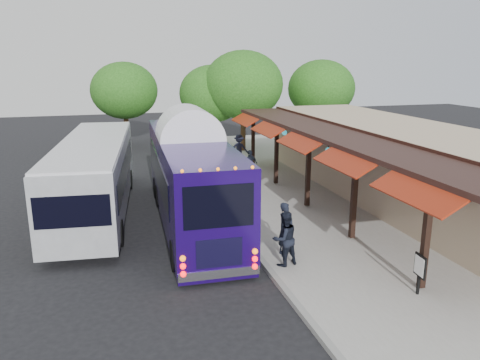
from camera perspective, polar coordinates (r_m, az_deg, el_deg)
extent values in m
plane|color=black|center=(16.41, 1.63, -9.05)|extent=(90.00, 90.00, 0.00)
cube|color=#9E9B93|center=(21.67, 11.09, -3.15)|extent=(10.00, 40.00, 0.15)
cube|color=gray|center=(19.98, -1.71, -4.41)|extent=(0.20, 40.00, 0.16)
cube|color=tan|center=(23.01, 19.10, 1.80)|extent=(5.00, 20.00, 3.60)
cube|color=black|center=(21.39, 13.87, 5.36)|extent=(0.06, 20.00, 0.60)
cube|color=#331E19|center=(20.87, 11.29, 5.55)|extent=(2.60, 20.00, 0.18)
cube|color=black|center=(14.11, 21.75, -6.27)|extent=(0.18, 0.18, 3.16)
cube|color=maroon|center=(13.46, 20.83, -1.15)|extent=(1.00, 3.20, 0.57)
cube|color=black|center=(17.25, 13.74, -1.90)|extent=(0.18, 0.18, 3.16)
cube|color=maroon|center=(16.72, 12.73, 2.40)|extent=(1.00, 3.20, 0.57)
cube|color=black|center=(20.69, 8.31, 1.10)|extent=(0.18, 0.18, 3.16)
cube|color=maroon|center=(20.25, 7.34, 4.73)|extent=(1.00, 3.20, 0.57)
cube|color=black|center=(24.30, 4.46, 3.23)|extent=(0.18, 0.18, 3.16)
cube|color=maroon|center=(23.93, 3.55, 6.33)|extent=(1.00, 3.20, 0.57)
cube|color=black|center=(28.02, 1.60, 4.79)|extent=(0.18, 0.18, 3.16)
cube|color=maroon|center=(27.69, 0.77, 7.49)|extent=(1.00, 3.20, 0.57)
sphere|color=teal|center=(15.57, 18.92, 0.05)|extent=(0.26, 0.26, 0.26)
sphere|color=teal|center=(19.76, 10.72, 3.55)|extent=(0.26, 0.26, 0.26)
sphere|color=teal|center=(24.26, 5.44, 5.77)|extent=(0.26, 0.26, 0.26)
cube|color=#1A064F|center=(19.06, -6.07, 0.57)|extent=(2.95, 11.87, 3.09)
cube|color=#1A064F|center=(19.53, -5.93, -4.25)|extent=(2.90, 11.75, 0.34)
ellipsoid|color=white|center=(18.75, -6.19, 5.10)|extent=(2.94, 11.63, 0.55)
cube|color=black|center=(13.36, -1.65, -3.18)|extent=(2.05, 0.11, 1.28)
cube|color=silver|center=(14.20, -1.66, -11.16)|extent=(2.46, 0.27, 0.27)
sphere|color=#FF0C0C|center=(13.81, -5.98, -10.84)|extent=(0.18, 0.18, 0.18)
sphere|color=#FF0C0C|center=(14.29, 2.66, -9.86)|extent=(0.18, 0.18, 0.18)
cylinder|color=black|center=(15.16, -7.17, -9.12)|extent=(0.33, 1.03, 1.02)
cylinder|color=black|center=(15.62, 1.16, -8.26)|extent=(0.33, 1.03, 1.02)
cylinder|color=black|center=(22.91, -10.42, -1.01)|extent=(0.33, 1.03, 1.02)
cylinder|color=black|center=(23.21, -4.85, -0.61)|extent=(0.33, 1.03, 1.02)
cube|color=gray|center=(21.19, -17.25, 0.73)|extent=(3.77, 12.15, 2.75)
cube|color=black|center=(21.21, -20.82, 1.09)|extent=(1.04, 10.11, 1.04)
cube|color=black|center=(21.14, -13.76, 1.59)|extent=(1.04, 10.11, 1.04)
cube|color=silver|center=(20.91, -17.54, 4.50)|extent=(3.69, 11.90, 0.10)
cylinder|color=black|center=(17.62, -21.01, -6.61)|extent=(0.39, 1.02, 1.00)
cylinder|color=black|center=(17.54, -13.19, -6.10)|extent=(0.39, 1.02, 1.00)
cylinder|color=black|center=(25.02, -19.66, -0.33)|extent=(0.39, 1.02, 1.00)
cylinder|color=black|center=(24.96, -14.20, 0.05)|extent=(0.39, 1.02, 1.00)
imported|color=black|center=(15.92, 5.57, -5.85)|extent=(0.77, 0.70, 1.77)
imported|color=black|center=(15.00, 5.45, -7.12)|extent=(1.01, 0.87, 1.79)
imported|color=black|center=(25.60, 1.26, 1.90)|extent=(1.02, 0.70, 1.61)
imported|color=black|center=(29.62, -0.11, 3.84)|extent=(1.33, 1.07, 1.79)
cube|color=black|center=(14.19, 21.01, -10.73)|extent=(0.07, 0.07, 1.18)
cube|color=black|center=(14.09, 21.11, -9.74)|extent=(0.09, 0.54, 0.65)
cube|color=white|center=(14.07, 21.01, -9.76)|extent=(0.05, 0.45, 0.54)
cylinder|color=#382314|center=(34.57, -3.28, 5.96)|extent=(0.36, 0.36, 2.79)
ellipsoid|color=#1A4E13|center=(34.27, -3.35, 10.47)|extent=(4.82, 4.82, 4.10)
cylinder|color=#382314|center=(33.63, 0.39, 6.13)|extent=(0.36, 0.36, 3.24)
ellipsoid|color=#1A4E13|center=(33.31, 0.39, 11.53)|extent=(5.60, 5.60, 4.76)
cylinder|color=#382314|center=(37.15, 9.67, 6.50)|extent=(0.36, 0.36, 2.95)
ellipsoid|color=#1A4E13|center=(36.87, 9.86, 10.94)|extent=(5.09, 5.09, 4.33)
cylinder|color=#382314|center=(36.94, -13.66, 6.20)|extent=(0.36, 0.36, 2.88)
ellipsoid|color=#1A4E13|center=(36.65, -13.92, 10.55)|extent=(4.97, 4.97, 4.23)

